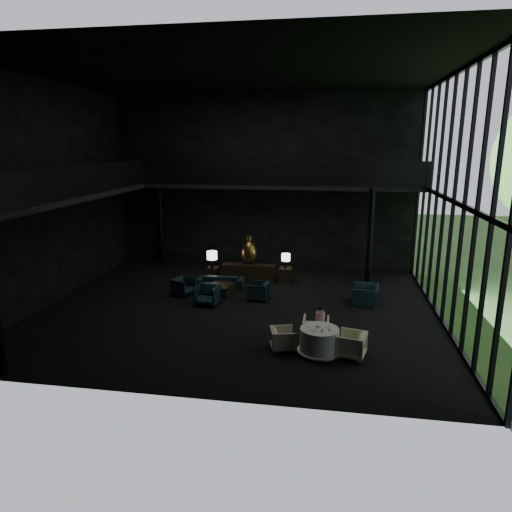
% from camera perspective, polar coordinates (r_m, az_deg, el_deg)
% --- Properties ---
extents(floor, '(14.00, 12.00, 0.02)m').
position_cam_1_polar(floor, '(16.50, -2.21, -6.61)').
color(floor, black).
rests_on(floor, ground).
extents(ceiling, '(14.00, 12.00, 0.02)m').
position_cam_1_polar(ceiling, '(15.62, -2.50, 22.07)').
color(ceiling, black).
rests_on(ceiling, ground).
extents(wall_back, '(14.00, 0.04, 8.00)m').
position_cam_1_polar(wall_back, '(21.44, 0.92, 9.12)').
color(wall_back, black).
rests_on(wall_back, ground).
extents(wall_front, '(14.00, 0.04, 8.00)m').
position_cam_1_polar(wall_front, '(9.82, -9.42, 3.34)').
color(wall_front, black).
rests_on(wall_front, ground).
extents(wall_left, '(0.04, 12.00, 8.00)m').
position_cam_1_polar(wall_left, '(18.30, -24.53, 7.08)').
color(wall_left, black).
rests_on(wall_left, ground).
extents(curtain_wall, '(0.20, 12.00, 8.00)m').
position_cam_1_polar(curtain_wall, '(15.72, 23.49, 6.27)').
color(curtain_wall, black).
rests_on(curtain_wall, ground).
extents(mezzanine_left, '(2.00, 12.00, 0.25)m').
position_cam_1_polar(mezzanine_left, '(17.77, -21.82, 7.17)').
color(mezzanine_left, black).
rests_on(mezzanine_left, wall_left).
extents(mezzanine_back, '(12.00, 2.00, 0.25)m').
position_cam_1_polar(mezzanine_back, '(20.33, 3.32, 8.84)').
color(mezzanine_back, black).
rests_on(mezzanine_back, wall_back).
extents(railing_left, '(0.06, 12.00, 1.00)m').
position_cam_1_polar(railing_left, '(17.22, -19.11, 9.23)').
color(railing_left, black).
rests_on(railing_left, mezzanine_left).
extents(railing_back, '(12.00, 0.06, 1.00)m').
position_cam_1_polar(railing_back, '(19.29, 3.03, 10.37)').
color(railing_back, black).
rests_on(railing_back, mezzanine_back).
extents(column_nw, '(0.24, 0.24, 4.00)m').
position_cam_1_polar(column_nw, '(22.68, -11.84, 3.99)').
color(column_nw, black).
rests_on(column_nw, floor).
extents(column_ne, '(0.24, 0.24, 4.00)m').
position_cam_1_polar(column_ne, '(19.58, 14.06, 2.34)').
color(column_ne, black).
rests_on(column_ne, floor).
extents(console, '(2.26, 0.51, 0.72)m').
position_cam_1_polar(console, '(19.71, -0.94, -2.08)').
color(console, black).
rests_on(console, floor).
extents(bronze_urn, '(0.66, 0.66, 1.22)m').
position_cam_1_polar(bronze_urn, '(19.65, -0.87, 0.54)').
color(bronze_urn, '#B3872E').
rests_on(bronze_urn, console).
extents(side_table_left, '(0.46, 0.46, 0.50)m').
position_cam_1_polar(side_table_left, '(20.18, -5.36, -2.07)').
color(side_table_left, black).
rests_on(side_table_left, floor).
extents(table_lamp_left, '(0.45, 0.45, 0.75)m').
position_cam_1_polar(table_lamp_left, '(19.84, -5.53, -0.01)').
color(table_lamp_left, black).
rests_on(table_lamp_left, side_table_left).
extents(side_table_right, '(0.55, 0.55, 0.61)m').
position_cam_1_polar(side_table_right, '(19.62, 3.72, -2.34)').
color(side_table_right, black).
rests_on(side_table_right, floor).
extents(table_lamp_right, '(0.38, 0.38, 0.63)m').
position_cam_1_polar(table_lamp_right, '(19.38, 3.74, -0.24)').
color(table_lamp_right, black).
rests_on(table_lamp_right, side_table_right).
extents(sofa, '(1.76, 0.62, 0.67)m').
position_cam_1_polar(sofa, '(18.87, -4.39, -2.91)').
color(sofa, black).
rests_on(sofa, floor).
extents(lounge_armchair_west, '(0.86, 0.88, 0.71)m').
position_cam_1_polar(lounge_armchair_west, '(18.08, -9.10, -3.74)').
color(lounge_armchair_west, black).
rests_on(lounge_armchair_west, floor).
extents(lounge_armchair_east, '(0.72, 0.76, 0.73)m').
position_cam_1_polar(lounge_armchair_east, '(17.31, 0.27, -4.33)').
color(lounge_armchair_east, '#16252B').
rests_on(lounge_armchair_east, floor).
extents(lounge_armchair_south, '(0.93, 0.88, 0.87)m').
position_cam_1_polar(lounge_armchair_south, '(16.84, -6.10, -4.67)').
color(lounge_armchair_south, black).
rests_on(lounge_armchair_south, floor).
extents(window_armchair, '(0.76, 1.08, 0.89)m').
position_cam_1_polar(window_armchair, '(17.35, 13.54, -4.39)').
color(window_armchair, '#172A2F').
rests_on(window_armchair, floor).
extents(coffee_table, '(1.12, 1.12, 0.42)m').
position_cam_1_polar(coffee_table, '(18.00, -4.51, -4.18)').
color(coffee_table, black).
rests_on(coffee_table, floor).
extents(dining_table, '(1.24, 1.24, 0.75)m').
position_cam_1_polar(dining_table, '(13.17, 7.91, -10.66)').
color(dining_table, white).
rests_on(dining_table, floor).
extents(dining_chair_north, '(0.79, 0.74, 0.80)m').
position_cam_1_polar(dining_chair_north, '(13.95, 7.47, -8.88)').
color(dining_chair_north, '#B4AF98').
rests_on(dining_chair_north, floor).
extents(dining_chair_east, '(0.86, 0.90, 0.77)m').
position_cam_1_polar(dining_chair_east, '(13.11, 11.80, -10.66)').
color(dining_chair_east, beige).
rests_on(dining_chair_east, floor).
extents(dining_chair_west, '(0.71, 0.73, 0.63)m').
position_cam_1_polar(dining_chair_west, '(13.33, 3.37, -10.30)').
color(dining_chair_west, '#B8B4A8').
rests_on(dining_chair_west, floor).
extents(child, '(0.28, 0.28, 0.60)m').
position_cam_1_polar(child, '(13.93, 8.05, -7.40)').
color(child, beige).
rests_on(child, dining_chair_north).
extents(plate_a, '(0.28, 0.28, 0.01)m').
position_cam_1_polar(plate_a, '(12.87, 7.25, -9.15)').
color(plate_a, white).
rests_on(plate_a, dining_table).
extents(plate_b, '(0.21, 0.21, 0.01)m').
position_cam_1_polar(plate_b, '(13.13, 9.11, -8.74)').
color(plate_b, white).
rests_on(plate_b, dining_table).
extents(saucer, '(0.15, 0.15, 0.01)m').
position_cam_1_polar(saucer, '(12.86, 9.43, -9.25)').
color(saucer, white).
rests_on(saucer, dining_table).
extents(coffee_cup, '(0.09, 0.09, 0.06)m').
position_cam_1_polar(coffee_cup, '(12.89, 9.17, -9.02)').
color(coffee_cup, white).
rests_on(coffee_cup, saucer).
extents(cereal_bowl, '(0.17, 0.17, 0.09)m').
position_cam_1_polar(cereal_bowl, '(13.08, 7.88, -8.61)').
color(cereal_bowl, white).
rests_on(cereal_bowl, dining_table).
extents(cream_pot, '(0.07, 0.07, 0.07)m').
position_cam_1_polar(cream_pot, '(12.78, 8.25, -9.22)').
color(cream_pot, '#99999E').
rests_on(cream_pot, dining_table).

